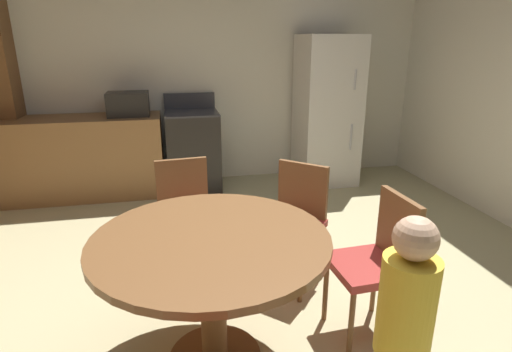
# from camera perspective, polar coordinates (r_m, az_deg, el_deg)

# --- Properties ---
(ground_plane) EXTENTS (14.00, 14.00, 0.00)m
(ground_plane) POSITION_cam_1_polar(r_m,az_deg,el_deg) (2.76, 0.47, -19.53)
(ground_plane) COLOR tan
(wall_back) EXTENTS (5.60, 0.12, 2.70)m
(wall_back) POSITION_cam_1_polar(r_m,az_deg,el_deg) (5.15, -6.82, 14.37)
(wall_back) COLOR silver
(wall_back) RESTS_ON ground
(kitchen_counter) EXTENTS (1.91, 0.60, 0.90)m
(kitchen_counter) POSITION_cam_1_polar(r_m,az_deg,el_deg) (5.00, -23.85, 2.31)
(kitchen_counter) COLOR olive
(kitchen_counter) RESTS_ON ground
(oven_range) EXTENTS (0.60, 0.60, 1.10)m
(oven_range) POSITION_cam_1_polar(r_m,az_deg,el_deg) (4.88, -8.73, 3.56)
(oven_range) COLOR black
(oven_range) RESTS_ON ground
(refrigerator) EXTENTS (0.68, 0.68, 1.76)m
(refrigerator) POSITION_cam_1_polar(r_m,az_deg,el_deg) (5.09, 9.80, 8.85)
(refrigerator) COLOR silver
(refrigerator) RESTS_ON ground
(microwave) EXTENTS (0.44, 0.32, 0.26)m
(microwave) POSITION_cam_1_polar(r_m,az_deg,el_deg) (4.78, -17.30, 9.53)
(microwave) COLOR black
(microwave) RESTS_ON kitchen_counter
(dining_table) EXTENTS (1.21, 1.21, 0.76)m
(dining_table) POSITION_cam_1_polar(r_m,az_deg,el_deg) (2.17, -6.18, -12.05)
(dining_table) COLOR brown
(dining_table) RESTS_ON ground
(chair_east) EXTENTS (0.42, 0.42, 0.87)m
(chair_east) POSITION_cam_1_polar(r_m,az_deg,el_deg) (2.52, 16.59, -10.78)
(chair_east) COLOR brown
(chair_east) RESTS_ON ground
(chair_north) EXTENTS (0.44, 0.44, 0.87)m
(chair_north) POSITION_cam_1_polar(r_m,az_deg,el_deg) (3.07, -9.78, -4.84)
(chair_north) COLOR brown
(chair_north) RESTS_ON ground
(chair_northeast) EXTENTS (0.57, 0.57, 0.87)m
(chair_northeast) POSITION_cam_1_polar(r_m,az_deg,el_deg) (2.95, 5.43, -5.64)
(chair_northeast) COLOR brown
(chair_northeast) RESTS_ON ground
(person_child) EXTENTS (0.31, 0.31, 1.09)m
(person_child) POSITION_cam_1_polar(r_m,az_deg,el_deg) (1.85, 19.69, -19.98)
(person_child) COLOR #3D4C84
(person_child) RESTS_ON ground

